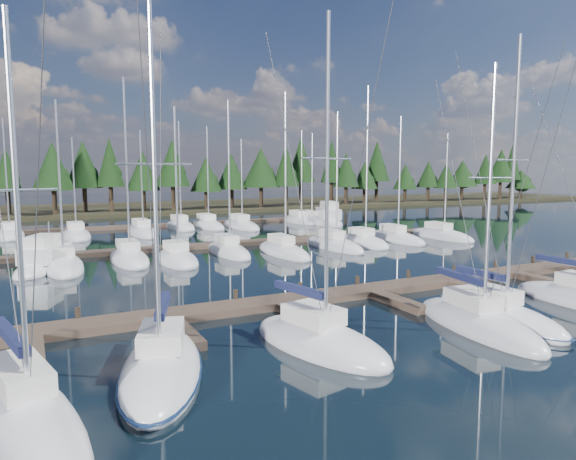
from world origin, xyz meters
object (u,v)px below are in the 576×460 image
front_sailboat_4 (499,317)px  motor_yacht_right (328,220)px  main_dock (373,293)px  motor_yacht_left (46,263)px  front_sailboat_2 (319,341)px  front_sailboat_3 (477,323)px  front_sailboat_1 (161,368)px  front_sailboat_0 (26,414)px

front_sailboat_4 → motor_yacht_right: (16.50, 42.88, 0.25)m
main_dock → motor_yacht_left: size_ratio=4.92×
motor_yacht_left → motor_yacht_right: (35.62, 17.90, 0.08)m
main_dock → front_sailboat_2: front_sailboat_2 is taller
front_sailboat_2 → front_sailboat_3: 7.91m
front_sailboat_2 → motor_yacht_left: 25.83m
front_sailboat_3 → front_sailboat_4: size_ratio=0.90×
front_sailboat_1 → front_sailboat_3: (14.38, -1.24, 0.00)m
motor_yacht_left → motor_yacht_right: bearing=26.7°
front_sailboat_4 → main_dock: bearing=107.3°
front_sailboat_4 → motor_yacht_right: front_sailboat_4 is taller
front_sailboat_0 → front_sailboat_4: bearing=1.8°
front_sailboat_4 → front_sailboat_2: bearing=174.0°
front_sailboat_4 → motor_yacht_right: size_ratio=1.33×
front_sailboat_3 → front_sailboat_4: 1.70m
motor_yacht_left → front_sailboat_1: bearing=-82.7°
front_sailboat_2 → main_dock: bearing=40.1°
main_dock → front_sailboat_2: 9.53m
front_sailboat_1 → motor_yacht_right: bearing=52.1°
front_sailboat_4 → front_sailboat_1: bearing=176.3°
main_dock → front_sailboat_0: 19.80m
front_sailboat_2 → front_sailboat_4: front_sailboat_2 is taller
front_sailboat_0 → front_sailboat_3: (18.74, 0.45, 0.00)m
main_dock → front_sailboat_1: front_sailboat_1 is taller
front_sailboat_4 → motor_yacht_left: 31.46m
front_sailboat_4 → front_sailboat_0: bearing=-178.2°
main_dock → motor_yacht_right: 40.35m
front_sailboat_1 → front_sailboat_0: bearing=-158.9°
front_sailboat_0 → front_sailboat_3: front_sailboat_3 is taller
motor_yacht_left → front_sailboat_0: bearing=-92.9°
front_sailboat_0 → front_sailboat_2: 11.04m
main_dock → front_sailboat_1: size_ratio=3.19×
front_sailboat_3 → front_sailboat_4: (1.69, 0.19, 0.01)m
front_sailboat_0 → front_sailboat_2: front_sailboat_2 is taller
motor_yacht_right → motor_yacht_left: bearing=-153.3°
main_dock → front_sailboat_4: size_ratio=3.09×
front_sailboat_1 → motor_yacht_left: (-3.06, 23.93, 0.19)m
front_sailboat_4 → motor_yacht_right: bearing=68.9°
front_sailboat_3 → motor_yacht_right: size_ratio=1.20×
front_sailboat_0 → front_sailboat_2: (10.92, 1.65, 0.01)m
front_sailboat_2 → motor_yacht_left: size_ratio=1.59×
front_sailboat_2 → motor_yacht_left: front_sailboat_2 is taller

